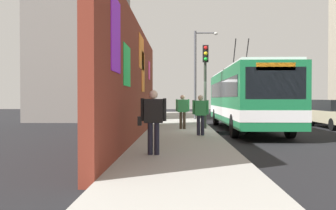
{
  "coord_description": "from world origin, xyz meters",
  "views": [
    {
      "loc": [
        -17.38,
        1.7,
        1.63
      ],
      "look_at": [
        2.45,
        2.26,
        1.29
      ],
      "focal_mm": 38.57,
      "sensor_mm": 36.0,
      "label": 1
    }
  ],
  "objects": [
    {
      "name": "ground_plane",
      "position": [
        0.0,
        0.0,
        0.0
      ],
      "size": [
        80.0,
        80.0,
        0.0
      ],
      "primitive_type": "plane",
      "color": "black"
    },
    {
      "name": "sidewalk_slab",
      "position": [
        0.0,
        1.6,
        0.07
      ],
      "size": [
        48.0,
        3.2,
        0.15
      ],
      "primitive_type": "cube",
      "color": "#9E9B93",
      "rests_on": "ground_plane"
    },
    {
      "name": "graffiti_wall",
      "position": [
        -3.62,
        3.35,
        2.25
      ],
      "size": [
        14.78,
        0.32,
        4.49
      ],
      "color": "maroon",
      "rests_on": "ground_plane"
    },
    {
      "name": "city_bus",
      "position": [
        1.4,
        -1.8,
        1.76
      ],
      "size": [
        11.51,
        2.59,
        4.94
      ],
      "color": "#19723F",
      "rests_on": "ground_plane"
    },
    {
      "name": "parked_car_champagne",
      "position": [
        2.85,
        -7.0,
        0.83
      ],
      "size": [
        4.6,
        1.74,
        1.58
      ],
      "color": "#C6B793",
      "rests_on": "ground_plane"
    },
    {
      "name": "parked_car_silver",
      "position": [
        8.16,
        -7.0,
        0.84
      ],
      "size": [
        4.9,
        1.94,
        1.58
      ],
      "color": "#B7B7BC",
      "rests_on": "ground_plane"
    },
    {
      "name": "parked_car_white",
      "position": [
        13.53,
        -7.0,
        0.83
      ],
      "size": [
        4.33,
        1.78,
        1.58
      ],
      "color": "white",
      "rests_on": "ground_plane"
    },
    {
      "name": "pedestrian_at_curb",
      "position": [
        -2.72,
        0.79,
        1.11
      ],
      "size": [
        0.22,
        0.66,
        1.63
      ],
      "color": "#1E1E2D",
      "rests_on": "sidewalk_slab"
    },
    {
      "name": "pedestrian_near_wall",
      "position": [
        -7.87,
        2.36,
        1.16
      ],
      "size": [
        0.23,
        0.76,
        1.71
      ],
      "color": "#1E1E2D",
      "rests_on": "sidewalk_slab"
    },
    {
      "name": "pedestrian_midblock",
      "position": [
        0.41,
        1.48,
        1.13
      ],
      "size": [
        0.22,
        0.67,
        1.67
      ],
      "color": "#3F3326",
      "rests_on": "sidewalk_slab"
    },
    {
      "name": "traffic_light",
      "position": [
        0.61,
        0.35,
        2.95
      ],
      "size": [
        0.49,
        0.28,
        4.17
      ],
      "color": "#2D382D",
      "rests_on": "sidewalk_slab"
    },
    {
      "name": "street_lamp",
      "position": [
        9.16,
        0.25,
        3.87
      ],
      "size": [
        0.44,
        1.74,
        6.47
      ],
      "color": "#4C4C51",
      "rests_on": "sidewalk_slab"
    },
    {
      "name": "curbside_puddle",
      "position": [
        -0.17,
        -0.6,
        0.0
      ],
      "size": [
        1.9,
        1.9,
        0.0
      ],
      "primitive_type": "cylinder",
      "color": "black",
      "rests_on": "ground_plane"
    }
  ]
}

